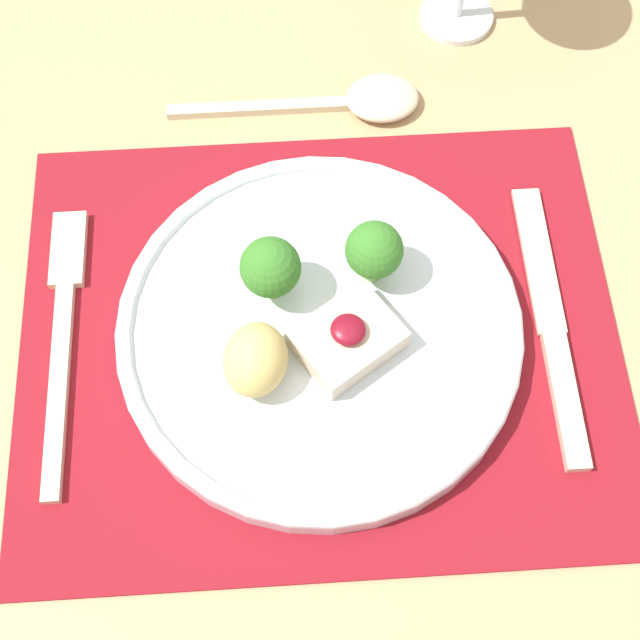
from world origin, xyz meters
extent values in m
plane|color=gray|center=(0.00, 0.00, 0.00)|extent=(8.00, 8.00, 0.00)
cube|color=tan|center=(0.00, 0.00, 0.72)|extent=(1.57, 1.24, 0.03)
cube|color=maroon|center=(0.00, 0.00, 0.73)|extent=(0.41, 0.33, 0.00)
cylinder|color=silver|center=(0.00, 0.00, 0.74)|extent=(0.27, 0.27, 0.02)
torus|color=silver|center=(0.00, 0.00, 0.75)|extent=(0.27, 0.27, 0.01)
cube|color=beige|center=(0.02, -0.02, 0.76)|extent=(0.08, 0.08, 0.02)
ellipsoid|color=maroon|center=(0.02, -0.02, 0.78)|extent=(0.02, 0.02, 0.01)
cylinder|color=#84B256|center=(0.04, 0.04, 0.76)|extent=(0.01, 0.01, 0.02)
sphere|color=#387A28|center=(0.04, 0.04, 0.78)|extent=(0.04, 0.04, 0.04)
cylinder|color=#84B256|center=(-0.03, 0.03, 0.76)|extent=(0.01, 0.01, 0.02)
sphere|color=#387A28|center=(-0.03, 0.03, 0.78)|extent=(0.04, 0.04, 0.04)
ellipsoid|color=#DBBC6B|center=(-0.04, -0.03, 0.77)|extent=(0.05, 0.06, 0.04)
cube|color=beige|center=(-0.18, -0.03, 0.74)|extent=(0.01, 0.15, 0.01)
cube|color=beige|center=(-0.18, 0.08, 0.74)|extent=(0.02, 0.06, 0.01)
cube|color=beige|center=(0.16, -0.06, 0.74)|extent=(0.02, 0.10, 0.01)
cube|color=beige|center=(0.16, 0.05, 0.74)|extent=(0.02, 0.12, 0.00)
cube|color=beige|center=(-0.03, 0.20, 0.74)|extent=(0.14, 0.01, 0.01)
ellipsoid|color=beige|center=(0.06, 0.20, 0.74)|extent=(0.06, 0.05, 0.02)
cylinder|color=white|center=(0.13, 0.28, 0.73)|extent=(0.06, 0.06, 0.01)
camera|label=1|loc=(-0.02, -0.26, 1.29)|focal=50.00mm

